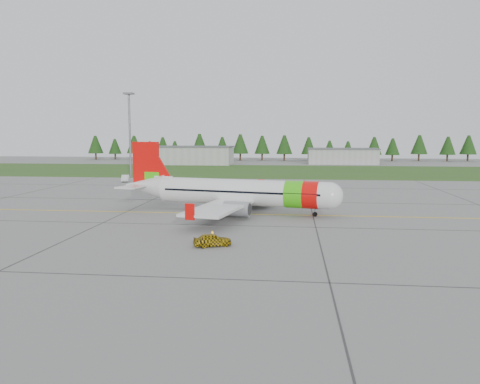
# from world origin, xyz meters

# --- Properties ---
(ground) EXTENTS (320.00, 320.00, 0.00)m
(ground) POSITION_xyz_m (0.00, 0.00, 0.00)
(ground) COLOR gray
(ground) RESTS_ON ground
(aircraft) EXTENTS (30.72, 28.77, 9.40)m
(aircraft) POSITION_xyz_m (-0.04, 9.34, 2.71)
(aircraft) COLOR white
(aircraft) RESTS_ON ground
(follow_me_car) EXTENTS (1.66, 1.79, 3.57)m
(follow_me_car) POSITION_xyz_m (-0.08, -10.11, 1.78)
(follow_me_car) COLOR yellow
(follow_me_car) RESTS_ON ground
(service_van) EXTENTS (1.92, 1.86, 4.51)m
(service_van) POSITION_xyz_m (-29.65, 47.61, 2.26)
(service_van) COLOR silver
(service_van) RESTS_ON ground
(grass_strip) EXTENTS (320.00, 50.00, 0.03)m
(grass_strip) POSITION_xyz_m (0.00, 82.00, 0.01)
(grass_strip) COLOR #30561E
(grass_strip) RESTS_ON ground
(taxi_guideline) EXTENTS (120.00, 0.25, 0.02)m
(taxi_guideline) POSITION_xyz_m (0.00, 8.00, 0.01)
(taxi_guideline) COLOR gold
(taxi_guideline) RESTS_ON ground
(hangar_west) EXTENTS (32.00, 14.00, 6.00)m
(hangar_west) POSITION_xyz_m (-30.00, 110.00, 3.00)
(hangar_west) COLOR #A8A8A3
(hangar_west) RESTS_ON ground
(hangar_east) EXTENTS (24.00, 12.00, 5.20)m
(hangar_east) POSITION_xyz_m (25.00, 118.00, 2.60)
(hangar_east) COLOR #A8A8A3
(hangar_east) RESTS_ON ground
(floodlight_mast) EXTENTS (0.50, 0.50, 20.00)m
(floodlight_mast) POSITION_xyz_m (-32.00, 58.00, 10.00)
(floodlight_mast) COLOR slate
(floodlight_mast) RESTS_ON ground
(treeline) EXTENTS (160.00, 8.00, 10.00)m
(treeline) POSITION_xyz_m (0.00, 138.00, 5.00)
(treeline) COLOR #1C3F14
(treeline) RESTS_ON ground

